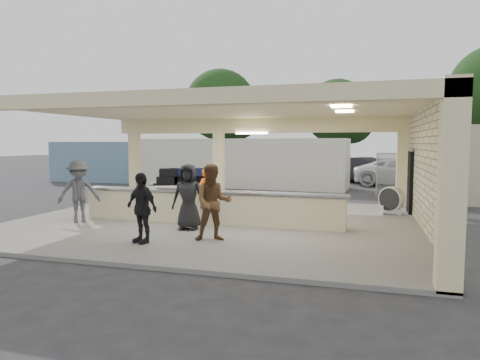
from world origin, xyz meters
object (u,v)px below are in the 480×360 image
(passenger_b, at_px, (141,208))
(car_white_a, at_px, (405,173))
(passenger_c, at_px, (79,191))
(passenger_d, at_px, (188,197))
(luggage_cart, at_px, (183,187))
(baggage_counter, at_px, (209,207))
(car_dark, at_px, (367,170))
(container_blue, at_px, (127,162))
(passenger_a, at_px, (213,203))
(drum_fan, at_px, (391,199))
(container_white, at_px, (235,163))
(baggage_handler, at_px, (205,193))

(passenger_b, relative_size, car_white_a, 0.31)
(passenger_c, height_order, passenger_d, passenger_c)
(luggage_cart, height_order, passenger_d, passenger_d)
(baggage_counter, height_order, car_dark, car_dark)
(car_white_a, bearing_deg, passenger_b, 161.62)
(container_blue, bearing_deg, passenger_b, -59.92)
(car_dark, bearing_deg, passenger_b, -167.47)
(luggage_cart, xyz_separation_m, car_white_a, (8.32, 12.47, -0.15))
(passenger_a, distance_m, car_white_a, 17.39)
(passenger_c, xyz_separation_m, car_white_a, (10.52, 15.22, -0.24))
(drum_fan, relative_size, car_dark, 0.20)
(car_white_a, relative_size, container_white, 0.44)
(drum_fan, bearing_deg, passenger_d, -107.64)
(baggage_counter, height_order, passenger_c, passenger_c)
(passenger_d, xyz_separation_m, car_dark, (4.82, 16.75, -0.22))
(baggage_counter, height_order, passenger_a, passenger_a)
(car_dark, relative_size, container_white, 0.38)
(baggage_counter, distance_m, baggage_handler, 0.96)
(luggage_cart, relative_size, car_dark, 0.62)
(car_white_a, height_order, car_dark, car_dark)
(car_white_a, distance_m, car_dark, 2.54)
(passenger_b, distance_m, car_dark, 19.26)
(container_blue, bearing_deg, passenger_d, -55.35)
(baggage_counter, relative_size, car_dark, 1.72)
(baggage_counter, bearing_deg, passenger_c, -166.03)
(drum_fan, relative_size, container_white, 0.07)
(container_white, bearing_deg, car_dark, 33.87)
(luggage_cart, height_order, drum_fan, luggage_cart)
(baggage_counter, bearing_deg, drum_fan, 30.96)
(passenger_d, bearing_deg, container_white, 94.81)
(baggage_counter, xyz_separation_m, passenger_b, (-0.67, -2.81, 0.36))
(baggage_counter, bearing_deg, passenger_b, -103.45)
(container_white, relative_size, container_blue, 1.28)
(car_dark, xyz_separation_m, container_white, (-7.28, -4.22, 0.57))
(drum_fan, distance_m, car_dark, 12.54)
(car_dark, bearing_deg, passenger_c, -178.39)
(passenger_c, xyz_separation_m, container_blue, (-6.31, 13.27, 0.25))
(luggage_cart, xyz_separation_m, container_white, (-1.05, 9.69, 0.42))
(baggage_counter, xyz_separation_m, container_blue, (-10.14, 12.32, 0.69))
(baggage_counter, distance_m, drum_fan, 6.22)
(passenger_b, xyz_separation_m, container_blue, (-9.46, 15.13, 0.33))
(baggage_counter, xyz_separation_m, drum_fan, (5.33, 3.20, 0.02))
(passenger_d, bearing_deg, passenger_c, 172.39)
(passenger_b, relative_size, container_white, 0.13)
(passenger_a, xyz_separation_m, container_blue, (-11.04, 14.44, 0.24))
(passenger_d, xyz_separation_m, container_blue, (-9.92, 13.36, 0.27))
(drum_fan, distance_m, passenger_c, 10.06)
(car_dark, distance_m, container_blue, 15.13)
(baggage_handler, distance_m, passenger_b, 3.62)
(luggage_cart, relative_size, car_white_a, 0.54)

